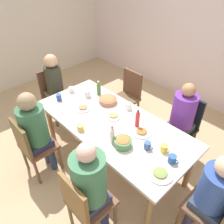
{
  "coord_description": "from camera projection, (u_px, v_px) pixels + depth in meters",
  "views": [
    {
      "loc": [
        1.56,
        -1.47,
        2.48
      ],
      "look_at": [
        0.0,
        0.0,
        0.87
      ],
      "focal_mm": 35.21,
      "sensor_mm": 36.0,
      "label": 1
    }
  ],
  "objects": [
    {
      "name": "ground_plane",
      "position": [
        112.0,
        160.0,
        3.2
      ],
      "size": [
        7.23,
        7.23,
        0.0
      ],
      "primitive_type": "plane",
      "color": "tan"
    },
    {
      "name": "wall_back",
      "position": [
        212.0,
        35.0,
        3.71
      ],
      "size": [
        6.26,
        0.12,
        2.6
      ],
      "primitive_type": "cube",
      "color": "silver",
      "rests_on": "ground_plane"
    },
    {
      "name": "wall_left",
      "position": [
        2.0,
        25.0,
        4.21
      ],
      "size": [
        0.12,
        4.8,
        2.6
      ],
      "primitive_type": "cube",
      "color": "beige",
      "rests_on": "ground_plane"
    },
    {
      "name": "dining_table",
      "position": [
        112.0,
        126.0,
        2.81
      ],
      "size": [
        2.12,
        0.97,
        0.72
      ],
      "color": "silver",
      "rests_on": "ground_plane"
    },
    {
      "name": "chair_0",
      "position": [
        54.0,
        92.0,
        3.73
      ],
      "size": [
        0.4,
        0.4,
        0.9
      ],
      "color": "brown",
      "rests_on": "ground_plane"
    },
    {
      "name": "person_0",
      "position": [
        55.0,
        84.0,
        3.56
      ],
      "size": [
        0.3,
        0.3,
        1.2
      ],
      "color": "brown",
      "rests_on": "ground_plane"
    },
    {
      "name": "chair_1",
      "position": [
        183.0,
        124.0,
        3.06
      ],
      "size": [
        0.4,
        0.4,
        0.9
      ],
      "color": "black",
      "rests_on": "ground_plane"
    },
    {
      "name": "person_1",
      "position": [
        182.0,
        115.0,
        2.9
      ],
      "size": [
        0.31,
        0.31,
        1.18
      ],
      "color": "#474045",
      "rests_on": "ground_plane"
    },
    {
      "name": "chair_2",
      "position": [
        85.0,
        203.0,
        2.11
      ],
      "size": [
        0.4,
        0.4,
        0.9
      ],
      "color": "brown",
      "rests_on": "ground_plane"
    },
    {
      "name": "person_2",
      "position": [
        90.0,
        183.0,
        2.02
      ],
      "size": [
        0.32,
        0.32,
        1.24
      ],
      "color": "#30334C",
      "rests_on": "ground_plane"
    },
    {
      "name": "chair_3",
      "position": [
        32.0,
        145.0,
        2.73
      ],
      "size": [
        0.4,
        0.4,
        0.9
      ],
      "color": "brown",
      "rests_on": "ground_plane"
    },
    {
      "name": "person_3",
      "position": [
        35.0,
        128.0,
        2.64
      ],
      "size": [
        0.32,
        0.32,
        1.23
      ],
      "color": "#31344A",
      "rests_on": "ground_plane"
    },
    {
      "name": "chair_4",
      "position": [
        128.0,
        94.0,
        3.68
      ],
      "size": [
        0.4,
        0.4,
        0.9
      ],
      "color": "brown",
      "rests_on": "ground_plane"
    },
    {
      "name": "chair_5",
      "position": [
        217.0,
        209.0,
        2.06
      ],
      "size": [
        0.4,
        0.4,
        0.9
      ],
      "color": "brown",
      "rests_on": "ground_plane"
    },
    {
      "name": "person_5",
      "position": [
        213.0,
        192.0,
        2.0
      ],
      "size": [
        0.31,
        0.31,
        1.15
      ],
      "color": "#352B44",
      "rests_on": "ground_plane"
    },
    {
      "name": "plate_0",
      "position": [
        83.0,
        108.0,
        2.98
      ],
      "size": [
        0.22,
        0.22,
        0.04
      ],
      "color": "silver",
      "rests_on": "dining_table"
    },
    {
      "name": "plate_1",
      "position": [
        142.0,
        132.0,
        2.59
      ],
      "size": [
        0.24,
        0.24,
        0.04
      ],
      "color": "silver",
      "rests_on": "dining_table"
    },
    {
      "name": "plate_2",
      "position": [
        160.0,
        173.0,
        2.12
      ],
      "size": [
        0.26,
        0.26,
        0.04
      ],
      "color": "silver",
      "rests_on": "dining_table"
    },
    {
      "name": "plate_3",
      "position": [
        114.0,
        116.0,
        2.84
      ],
      "size": [
        0.21,
        0.21,
        0.04
      ],
      "color": "silver",
      "rests_on": "dining_table"
    },
    {
      "name": "bowl_0",
      "position": [
        123.0,
        142.0,
        2.4
      ],
      "size": [
        0.2,
        0.2,
        0.11
      ],
      "color": "#487F49",
      "rests_on": "dining_table"
    },
    {
      "name": "bowl_1",
      "position": [
        108.0,
        100.0,
        3.09
      ],
      "size": [
        0.25,
        0.25,
        0.08
      ],
      "color": "#A1664D",
      "rests_on": "dining_table"
    },
    {
      "name": "cup_0",
      "position": [
        148.0,
        146.0,
        2.37
      ],
      "size": [
        0.11,
        0.07,
        0.09
      ],
      "color": "#3A5D99",
      "rests_on": "dining_table"
    },
    {
      "name": "cup_1",
      "position": [
        72.0,
        90.0,
        3.32
      ],
      "size": [
        0.12,
        0.08,
        0.08
      ],
      "color": "white",
      "rests_on": "dining_table"
    },
    {
      "name": "cup_2",
      "position": [
        88.0,
        94.0,
        3.2
      ],
      "size": [
        0.12,
        0.08,
        0.1
      ],
      "color": "white",
      "rests_on": "dining_table"
    },
    {
      "name": "cup_3",
      "position": [
        128.0,
        106.0,
        2.96
      ],
      "size": [
        0.12,
        0.09,
        0.09
      ],
      "color": "white",
      "rests_on": "dining_table"
    },
    {
      "name": "cup_4",
      "position": [
        172.0,
        159.0,
        2.22
      ],
      "size": [
        0.12,
        0.08,
        0.09
      ],
      "color": "#2B599E",
      "rests_on": "dining_table"
    },
    {
      "name": "cup_5",
      "position": [
        59.0,
        97.0,
        3.13
      ],
      "size": [
        0.11,
        0.07,
        0.1
      ],
      "color": "#2E56A1",
      "rests_on": "dining_table"
    },
    {
      "name": "cup_6",
      "position": [
        164.0,
        148.0,
        2.34
      ],
      "size": [
        0.11,
        0.08,
        0.09
      ],
      "color": "#DDCC43",
      "rests_on": "dining_table"
    },
    {
      "name": "cup_7",
      "position": [
        81.0,
        128.0,
        2.62
      ],
      "size": [
        0.12,
        0.08,
        0.07
      ],
      "color": "#E2BF52",
      "rests_on": "dining_table"
    },
    {
      "name": "bottle_0",
      "position": [
        99.0,
        88.0,
        3.22
      ],
      "size": [
        0.06,
        0.06,
        0.22
      ],
      "color": "#47763C",
      "rests_on": "dining_table"
    },
    {
      "name": "bottle_1",
      "position": [
        137.0,
        119.0,
        2.62
      ],
      "size": [
        0.05,
        0.05,
        0.25
      ],
      "color": "red",
      "rests_on": "dining_table"
    },
    {
      "name": "bottle_2",
      "position": [
        112.0,
        135.0,
        2.43
      ],
      "size": [
        0.06,
        0.06,
        0.21
      ],
      "color": "silver",
      "rests_on": "dining_table"
    }
  ]
}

